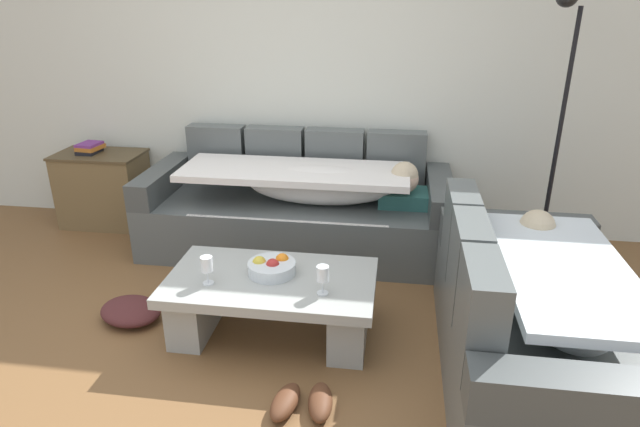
{
  "coord_description": "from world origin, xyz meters",
  "views": [
    {
      "loc": [
        0.99,
        -2.25,
        1.9
      ],
      "look_at": [
        0.52,
        1.01,
        0.55
      ],
      "focal_mm": 30.41,
      "sensor_mm": 36.0,
      "label": 1
    }
  ],
  "objects_px": {
    "fruit_bowl": "(272,267)",
    "wine_glass_near_left": "(207,265)",
    "wine_glass_near_right": "(323,275)",
    "couch_near_window": "(534,324)",
    "coffee_table": "(272,299)",
    "floor_lamp": "(556,116)",
    "couch_along_wall": "(302,208)",
    "crumpled_garment": "(131,311)",
    "pair_of_shoes": "(303,402)",
    "side_cabinet": "(104,189)",
    "book_stack_on_cabinet": "(90,148)"
  },
  "relations": [
    {
      "from": "crumpled_garment",
      "to": "couch_along_wall",
      "type": "bearing_deg",
      "value": 53.51
    },
    {
      "from": "couch_near_window",
      "to": "coffee_table",
      "type": "height_order",
      "value": "couch_near_window"
    },
    {
      "from": "book_stack_on_cabinet",
      "to": "side_cabinet",
      "type": "bearing_deg",
      "value": -5.6
    },
    {
      "from": "fruit_bowl",
      "to": "couch_along_wall",
      "type": "bearing_deg",
      "value": 91.28
    },
    {
      "from": "couch_along_wall",
      "to": "side_cabinet",
      "type": "distance_m",
      "value": 1.8
    },
    {
      "from": "pair_of_shoes",
      "to": "wine_glass_near_right",
      "type": "bearing_deg",
      "value": 86.36
    },
    {
      "from": "book_stack_on_cabinet",
      "to": "floor_lamp",
      "type": "height_order",
      "value": "floor_lamp"
    },
    {
      "from": "couch_along_wall",
      "to": "couch_near_window",
      "type": "relative_size",
      "value": 1.37
    },
    {
      "from": "side_cabinet",
      "to": "pair_of_shoes",
      "type": "height_order",
      "value": "side_cabinet"
    },
    {
      "from": "wine_glass_near_right",
      "to": "pair_of_shoes",
      "type": "height_order",
      "value": "wine_glass_near_right"
    },
    {
      "from": "wine_glass_near_left",
      "to": "pair_of_shoes",
      "type": "relative_size",
      "value": 0.51
    },
    {
      "from": "coffee_table",
      "to": "side_cabinet",
      "type": "relative_size",
      "value": 1.67
    },
    {
      "from": "couch_near_window",
      "to": "crumpled_garment",
      "type": "height_order",
      "value": "couch_near_window"
    },
    {
      "from": "coffee_table",
      "to": "couch_near_window",
      "type": "bearing_deg",
      "value": -8.05
    },
    {
      "from": "couch_near_window",
      "to": "fruit_bowl",
      "type": "bearing_deg",
      "value": 79.9
    },
    {
      "from": "coffee_table",
      "to": "floor_lamp",
      "type": "distance_m",
      "value": 2.29
    },
    {
      "from": "couch_along_wall",
      "to": "fruit_bowl",
      "type": "relative_size",
      "value": 8.38
    },
    {
      "from": "coffee_table",
      "to": "floor_lamp",
      "type": "relative_size",
      "value": 0.62
    },
    {
      "from": "fruit_bowl",
      "to": "pair_of_shoes",
      "type": "relative_size",
      "value": 0.85
    },
    {
      "from": "couch_near_window",
      "to": "wine_glass_near_right",
      "type": "height_order",
      "value": "couch_near_window"
    },
    {
      "from": "side_cabinet",
      "to": "fruit_bowl",
      "type": "bearing_deg",
      "value": -37.26
    },
    {
      "from": "floor_lamp",
      "to": "coffee_table",
      "type": "bearing_deg",
      "value": -145.54
    },
    {
      "from": "pair_of_shoes",
      "to": "crumpled_garment",
      "type": "distance_m",
      "value": 1.35
    },
    {
      "from": "couch_near_window",
      "to": "pair_of_shoes",
      "type": "bearing_deg",
      "value": 109.85
    },
    {
      "from": "wine_glass_near_left",
      "to": "floor_lamp",
      "type": "distance_m",
      "value": 2.54
    },
    {
      "from": "coffee_table",
      "to": "side_cabinet",
      "type": "bearing_deg",
      "value": 141.78
    },
    {
      "from": "side_cabinet",
      "to": "book_stack_on_cabinet",
      "type": "height_order",
      "value": "book_stack_on_cabinet"
    },
    {
      "from": "wine_glass_near_right",
      "to": "pair_of_shoes",
      "type": "relative_size",
      "value": 0.51
    },
    {
      "from": "couch_near_window",
      "to": "crumpled_garment",
      "type": "distance_m",
      "value": 2.36
    },
    {
      "from": "couch_near_window",
      "to": "floor_lamp",
      "type": "height_order",
      "value": "floor_lamp"
    },
    {
      "from": "couch_near_window",
      "to": "coffee_table",
      "type": "distance_m",
      "value": 1.44
    },
    {
      "from": "couch_along_wall",
      "to": "side_cabinet",
      "type": "bearing_deg",
      "value": 172.78
    },
    {
      "from": "wine_glass_near_left",
      "to": "side_cabinet",
      "type": "distance_m",
      "value": 2.15
    },
    {
      "from": "coffee_table",
      "to": "wine_glass_near_left",
      "type": "xyz_separation_m",
      "value": [
        -0.33,
        -0.12,
        0.26
      ]
    },
    {
      "from": "fruit_bowl",
      "to": "pair_of_shoes",
      "type": "bearing_deg",
      "value": -65.95
    },
    {
      "from": "pair_of_shoes",
      "to": "couch_near_window",
      "type": "bearing_deg",
      "value": 19.85
    },
    {
      "from": "fruit_bowl",
      "to": "wine_glass_near_left",
      "type": "bearing_deg",
      "value": -152.4
    },
    {
      "from": "fruit_bowl",
      "to": "crumpled_garment",
      "type": "height_order",
      "value": "fruit_bowl"
    },
    {
      "from": "wine_glass_near_right",
      "to": "couch_near_window",
      "type": "bearing_deg",
      "value": -3.44
    },
    {
      "from": "couch_near_window",
      "to": "floor_lamp",
      "type": "xyz_separation_m",
      "value": [
        0.32,
        1.4,
        0.78
      ]
    },
    {
      "from": "side_cabinet",
      "to": "floor_lamp",
      "type": "distance_m",
      "value": 3.65
    },
    {
      "from": "coffee_table",
      "to": "pair_of_shoes",
      "type": "relative_size",
      "value": 3.66
    },
    {
      "from": "crumpled_garment",
      "to": "fruit_bowl",
      "type": "bearing_deg",
      "value": 2.32
    },
    {
      "from": "couch_along_wall",
      "to": "wine_glass_near_right",
      "type": "bearing_deg",
      "value": -75.28
    },
    {
      "from": "side_cabinet",
      "to": "book_stack_on_cabinet",
      "type": "xyz_separation_m",
      "value": [
        -0.07,
        0.01,
        0.36
      ]
    },
    {
      "from": "side_cabinet",
      "to": "floor_lamp",
      "type": "relative_size",
      "value": 0.37
    },
    {
      "from": "couch_along_wall",
      "to": "book_stack_on_cabinet",
      "type": "relative_size",
      "value": 10.53
    },
    {
      "from": "couch_along_wall",
      "to": "crumpled_garment",
      "type": "distance_m",
      "value": 1.5
    },
    {
      "from": "couch_along_wall",
      "to": "floor_lamp",
      "type": "relative_size",
      "value": 1.2
    },
    {
      "from": "book_stack_on_cabinet",
      "to": "crumpled_garment",
      "type": "distance_m",
      "value": 1.83
    }
  ]
}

